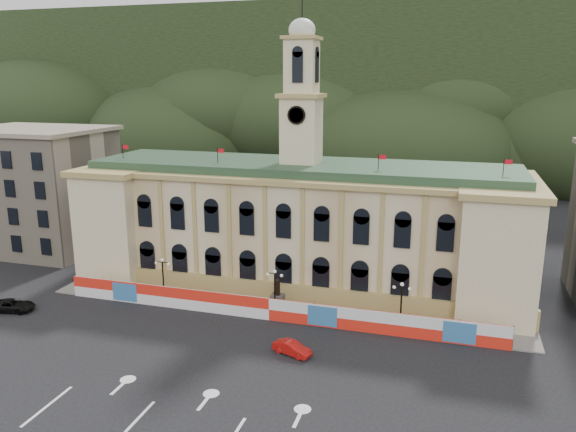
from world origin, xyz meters
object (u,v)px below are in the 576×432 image
(statue, at_px, (278,300))
(black_suv, at_px, (12,305))
(lamp_center, at_px, (275,287))
(red_sedan, at_px, (292,348))

(statue, xyz_separation_m, black_suv, (-28.85, -9.13, -0.50))
(lamp_center, xyz_separation_m, red_sedan, (4.61, -8.90, -2.43))
(statue, distance_m, lamp_center, 2.14)
(statue, distance_m, red_sedan, 10.93)
(statue, relative_size, black_suv, 0.70)
(lamp_center, bearing_deg, statue, 90.00)
(statue, relative_size, red_sedan, 0.90)
(red_sedan, bearing_deg, lamp_center, 46.14)
(statue, bearing_deg, red_sedan, -65.04)
(statue, relative_size, lamp_center, 0.72)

